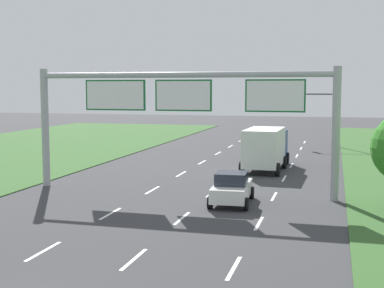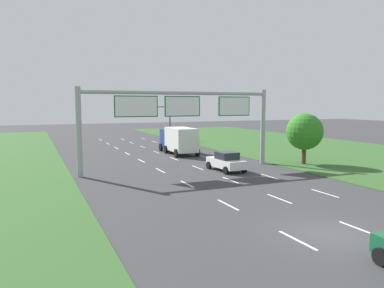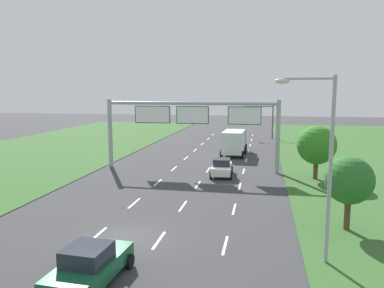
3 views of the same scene
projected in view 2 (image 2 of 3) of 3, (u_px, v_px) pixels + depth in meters
ground_plane at (330, 234)px, 16.26m from camera, size 200.00×200.00×0.00m
lane_dashes_inner_left at (172, 177)px, 29.28m from camera, size 0.14×68.40×0.01m
lane_dashes_inner_right at (213, 173)px, 30.65m from camera, size 0.14×68.40×0.01m
lane_dashes_slip at (249, 170)px, 32.02m from camera, size 0.14×68.40×0.01m
car_near_red at (226, 161)px, 31.77m from camera, size 2.15×4.05×1.63m
box_truck at (178, 139)px, 42.69m from camera, size 2.84×7.21×3.02m
sign_gantry at (182, 112)px, 31.97m from camera, size 17.24×0.44×7.00m
traffic_light_mast at (158, 116)px, 58.61m from camera, size 4.76×0.49×5.60m
roadside_tree_mid at (305, 132)px, 34.89m from camera, size 3.41×3.41×4.81m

